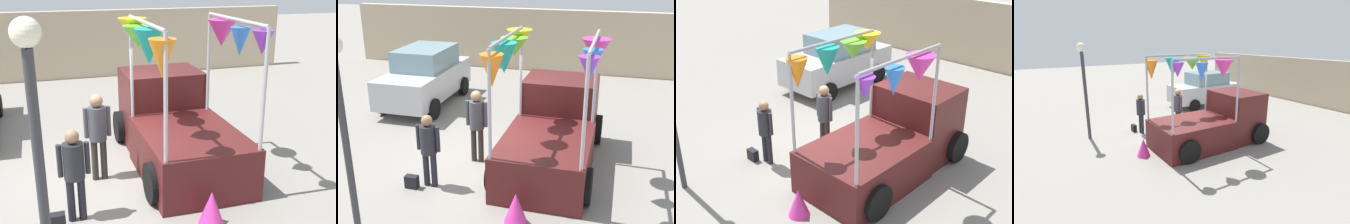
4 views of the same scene
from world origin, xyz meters
The scene contains 9 objects.
ground_plane centered at (0.00, 0.00, 0.00)m, with size 60.00×60.00×0.00m, color gray.
vendor_truck centered at (1.51, 0.53, 0.92)m, with size 2.58×4.03×3.18m.
parked_car centered at (-3.27, 3.59, 0.94)m, with size 1.88×4.00×1.88m.
person_customer centered at (-0.80, -1.37, 0.98)m, with size 0.53×0.34×1.62m.
person_vendor centered at (-0.21, 0.01, 1.08)m, with size 0.53×0.34×1.78m.
handbag centered at (-1.15, -1.57, 0.14)m, with size 0.28×0.16×0.28m, color black.
street_lamp centered at (-1.29, -3.31, 2.36)m, with size 0.32×0.32×3.57m.
brick_boundary_wall centered at (0.00, 8.95, 1.30)m, with size 18.00×0.36×2.60m, color tan.
folded_kite_bundle_magenta centered at (1.29, -2.17, 0.30)m, with size 0.44×0.44×0.60m, color #D83399.
Camera 2 is at (2.92, -8.63, 4.66)m, focal length 45.00 mm.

